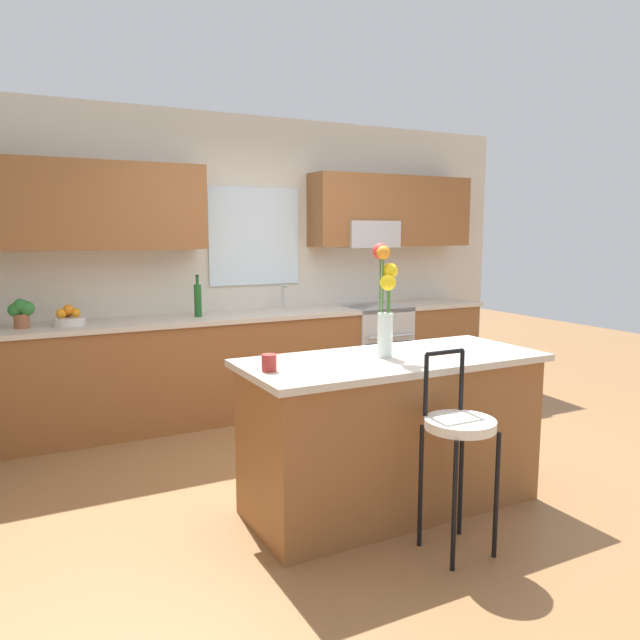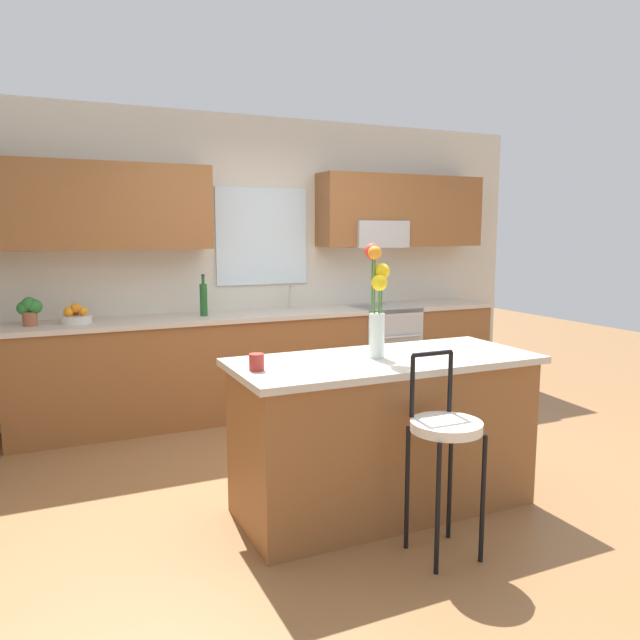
% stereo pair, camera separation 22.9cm
% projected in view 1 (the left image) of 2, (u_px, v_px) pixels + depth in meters
% --- Properties ---
extents(ground_plane, '(14.00, 14.00, 0.00)m').
position_uv_depth(ground_plane, '(364.00, 474.00, 4.20)').
color(ground_plane, olive).
extents(back_wall_assembly, '(5.60, 0.50, 2.70)m').
position_uv_depth(back_wall_assembly, '(257.00, 246.00, 5.74)').
color(back_wall_assembly, beige).
rests_on(back_wall_assembly, ground).
extents(counter_run, '(4.56, 0.64, 0.92)m').
position_uv_depth(counter_run, '(268.00, 361.00, 5.63)').
color(counter_run, brown).
rests_on(counter_run, ground).
extents(sink_faucet, '(0.02, 0.13, 0.23)m').
position_uv_depth(sink_faucet, '(284.00, 294.00, 5.77)').
color(sink_faucet, '#B7BABC').
rests_on(sink_faucet, counter_run).
extents(oven_range, '(0.60, 0.64, 0.92)m').
position_uv_depth(oven_range, '(372.00, 351.00, 6.12)').
color(oven_range, '#B7BABC').
rests_on(oven_range, ground).
extents(kitchen_island, '(1.80, 0.77, 0.92)m').
position_uv_depth(kitchen_island, '(392.00, 432.00, 3.65)').
color(kitchen_island, brown).
rests_on(kitchen_island, ground).
extents(bar_stool_near, '(0.36, 0.36, 1.04)m').
position_uv_depth(bar_stool_near, '(459.00, 433.00, 3.10)').
color(bar_stool_near, black).
rests_on(bar_stool_near, ground).
extents(flower_vase, '(0.13, 0.16, 0.66)m').
position_uv_depth(flower_vase, '(385.00, 296.00, 3.53)').
color(flower_vase, silver).
rests_on(flower_vase, kitchen_island).
extents(mug_ceramic, '(0.08, 0.08, 0.09)m').
position_uv_depth(mug_ceramic, '(269.00, 363.00, 3.21)').
color(mug_ceramic, '#A52D28').
rests_on(mug_ceramic, kitchen_island).
extents(fruit_bowl_oranges, '(0.24, 0.24, 0.16)m').
position_uv_depth(fruit_bowl_oranges, '(69.00, 318.00, 4.79)').
color(fruit_bowl_oranges, silver).
rests_on(fruit_bowl_oranges, counter_run).
extents(bottle_olive_oil, '(0.06, 0.06, 0.36)m').
position_uv_depth(bottle_olive_oil, '(198.00, 300.00, 5.25)').
color(bottle_olive_oil, '#1E5923').
rests_on(bottle_olive_oil, counter_run).
extents(potted_plant_small, '(0.19, 0.13, 0.23)m').
position_uv_depth(potted_plant_small, '(21.00, 311.00, 4.63)').
color(potted_plant_small, '#9E5B3D').
rests_on(potted_plant_small, counter_run).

